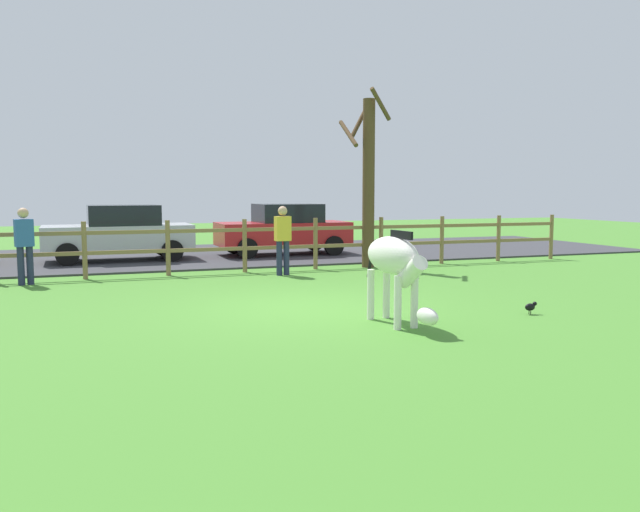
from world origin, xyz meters
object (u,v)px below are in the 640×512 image
crow_on_grass (531,307)px  visitor_left_of_tree (283,237)px  parked_car_silver (120,232)px  visitor_right_of_tree (24,242)px  bare_tree (368,179)px  parked_car_red (284,229)px  zebra (395,263)px

crow_on_grass → visitor_left_of_tree: (-2.42, 5.97, 0.78)m
parked_car_silver → visitor_right_of_tree: visitor_right_of_tree is taller
visitor_left_of_tree → bare_tree: bearing=17.2°
bare_tree → parked_car_red: bare_tree is taller
zebra → visitor_left_of_tree: visitor_left_of_tree is taller
crow_on_grass → parked_car_silver: size_ratio=0.05×
bare_tree → crow_on_grass: size_ratio=21.29×
visitor_left_of_tree → crow_on_grass: bearing=-67.9°
zebra → visitor_left_of_tree: size_ratio=1.18×
parked_car_red → parked_car_silver: (-4.83, -0.09, 0.00)m
parked_car_red → parked_car_silver: same height
visitor_left_of_tree → visitor_right_of_tree: size_ratio=1.00×
zebra → visitor_right_of_tree: size_ratio=1.18×
zebra → visitor_right_of_tree: visitor_right_of_tree is taller
bare_tree → zebra: 7.31m
parked_car_red → zebra: bearing=-97.2°
visitor_left_of_tree → visitor_right_of_tree: same height
crow_on_grass → visitor_left_of_tree: size_ratio=0.13×
parked_car_red → crow_on_grass: bearing=-83.8°
parked_car_red → parked_car_silver: bearing=-179.0°
parked_car_red → visitor_right_of_tree: size_ratio=2.46×
parked_car_silver → visitor_right_of_tree: bearing=-118.0°
bare_tree → visitor_left_of_tree: bare_tree is taller
crow_on_grass → bare_tree: bearing=89.0°
crow_on_grass → zebra: bearing=179.1°
bare_tree → crow_on_grass: bearing=-91.0°
parked_car_silver → visitor_right_of_tree: size_ratio=2.48×
zebra → visitor_right_of_tree: 8.40m
parked_car_silver → visitor_left_of_tree: (3.54, -4.21, 0.06)m
bare_tree → visitor_left_of_tree: bearing=-162.8°
bare_tree → crow_on_grass: 7.10m
zebra → parked_car_silver: 10.73m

